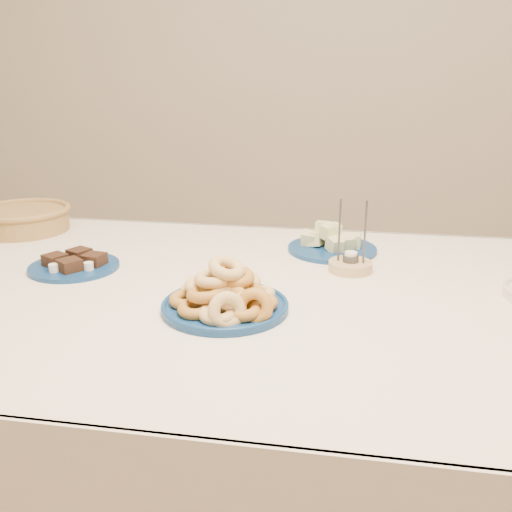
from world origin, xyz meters
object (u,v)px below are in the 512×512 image
object	(u,v)px
candle_holder	(350,265)
dining_table	(260,334)
wicker_basket	(24,218)
melon_plate	(331,243)
brownie_plate	(74,264)
donut_platter	(226,298)

from	to	relation	value
candle_holder	dining_table	bearing A→B (deg)	-139.01
wicker_basket	dining_table	bearing A→B (deg)	-25.10
melon_plate	brownie_plate	distance (m)	0.68
donut_platter	candle_holder	bearing A→B (deg)	49.79
brownie_plate	donut_platter	bearing A→B (deg)	-23.88
melon_plate	candle_holder	xyz separation A→B (m)	(0.05, -0.16, -0.01)
donut_platter	candle_holder	distance (m)	0.39
brownie_plate	candle_holder	world-z (taller)	candle_holder
brownie_plate	candle_holder	bearing A→B (deg)	8.54
melon_plate	wicker_basket	distance (m)	0.95
dining_table	melon_plate	size ratio (longest dim) A/B	5.66
melon_plate	donut_platter	bearing A→B (deg)	-113.33
dining_table	wicker_basket	xyz separation A→B (m)	(-0.81, 0.38, 0.15)
brownie_plate	wicker_basket	bearing A→B (deg)	136.21
dining_table	wicker_basket	world-z (taller)	wicker_basket
wicker_basket	candle_holder	distance (m)	1.03
wicker_basket	melon_plate	bearing A→B (deg)	-2.84
candle_holder	donut_platter	bearing A→B (deg)	-130.21
melon_plate	wicker_basket	bearing A→B (deg)	177.16
donut_platter	melon_plate	size ratio (longest dim) A/B	1.16
donut_platter	brownie_plate	size ratio (longest dim) A/B	1.21
dining_table	wicker_basket	distance (m)	0.90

